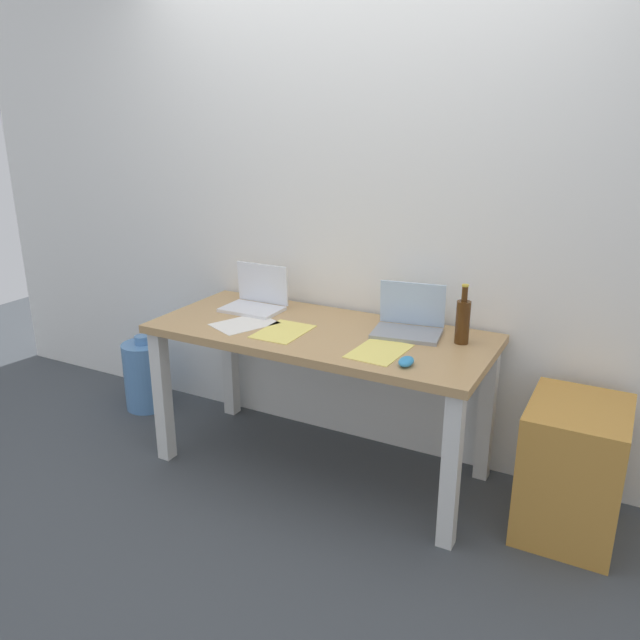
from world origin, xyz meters
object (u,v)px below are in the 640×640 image
computer_mouse (406,361)px  water_cooler_jug (146,375)px  laptop_left (256,300)px  desk (320,350)px  laptop_right (409,323)px  beer_bottle (463,320)px  filing_cabinet (572,469)px

computer_mouse → water_cooler_jug: computer_mouse is taller
laptop_left → water_cooler_jug: laptop_left is taller
desk → water_cooler_jug: desk is taller
laptop_left → laptop_right: size_ratio=0.89×
water_cooler_jug → computer_mouse: bearing=-10.7°
laptop_left → water_cooler_jug: 1.00m
desk → laptop_left: laptop_left is taller
beer_bottle → computer_mouse: beer_bottle is taller
laptop_left → filing_cabinet: bearing=-2.9°
filing_cabinet → laptop_left: bearing=177.1°
beer_bottle → filing_cabinet: size_ratio=0.46×
desk → beer_bottle: (0.65, 0.14, 0.21)m
laptop_right → beer_bottle: (0.26, -0.02, 0.06)m
laptop_left → water_cooler_jug: bearing=-178.5°
laptop_left → desk: bearing=-16.5°
beer_bottle → filing_cabinet: bearing=-9.4°
laptop_right → water_cooler_jug: bearing=-178.5°
water_cooler_jug → desk: bearing=-5.1°
laptop_right → water_cooler_jug: size_ratio=0.74×
desk → filing_cabinet: (1.19, 0.05, -0.35)m
desk → water_cooler_jug: (-1.27, 0.11, -0.43)m
laptop_right → beer_bottle: beer_bottle is taller
laptop_left → filing_cabinet: size_ratio=0.52×
computer_mouse → laptop_right: bearing=106.4°
laptop_right → computer_mouse: (0.13, -0.38, -0.03)m
desk → laptop_right: 0.45m
laptop_right → laptop_left: bearing=-178.4°
beer_bottle → filing_cabinet: (0.54, -0.09, -0.56)m
beer_bottle → laptop_left: bearing=-179.7°
desk → filing_cabinet: size_ratio=2.77×
laptop_right → computer_mouse: laptop_right is taller
desk → laptop_right: (0.39, 0.16, 0.16)m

